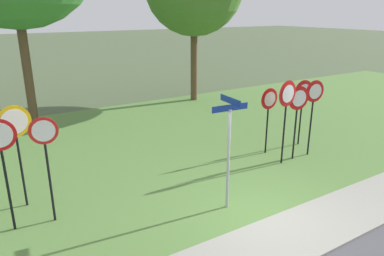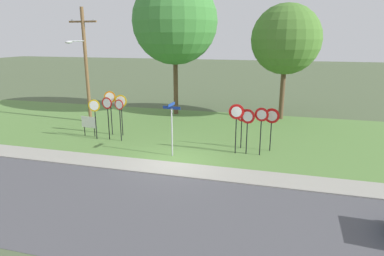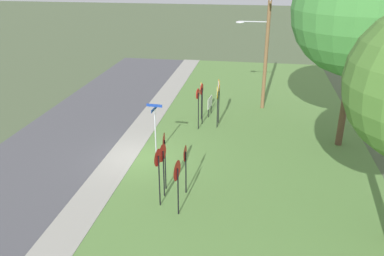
{
  "view_description": "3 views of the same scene",
  "coord_description": "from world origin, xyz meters",
  "px_view_note": "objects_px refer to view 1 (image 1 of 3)",
  "views": [
    {
      "loc": [
        -5.4,
        -5.38,
        4.74
      ],
      "look_at": [
        0.15,
        3.58,
        1.27
      ],
      "focal_mm": 33.71,
      "sensor_mm": 36.0,
      "label": 1
    },
    {
      "loc": [
        4.95,
        -14.78,
        6.05
      ],
      "look_at": [
        0.06,
        2.94,
        1.05
      ],
      "focal_mm": 31.2,
      "sensor_mm": 36.0,
      "label": 2
    },
    {
      "loc": [
        17.27,
        5.82,
        9.33
      ],
      "look_at": [
        -1.11,
        2.72,
        1.42
      ],
      "focal_mm": 36.66,
      "sensor_mm": 36.0,
      "label": 3
    }
  ],
  "objects_px": {
    "yield_sign_near_right": "(303,97)",
    "yield_sign_far_left": "(269,106)",
    "yield_sign_center": "(287,102)",
    "street_name_post": "(229,144)",
    "stop_sign_far_center": "(16,134)",
    "stop_sign_far_right": "(2,152)",
    "yield_sign_near_left": "(298,105)",
    "stop_sign_far_left": "(46,149)",
    "yield_sign_far_right": "(314,100)"
  },
  "relations": [
    {
      "from": "stop_sign_far_center",
      "to": "stop_sign_far_left",
      "type": "bearing_deg",
      "value": -73.8
    },
    {
      "from": "yield_sign_near_right",
      "to": "yield_sign_far_left",
      "type": "xyz_separation_m",
      "value": [
        -1.6,
        0.02,
        -0.09
      ]
    },
    {
      "from": "yield_sign_near_left",
      "to": "yield_sign_far_left",
      "type": "xyz_separation_m",
      "value": [
        -0.4,
        0.87,
        -0.15
      ]
    },
    {
      "from": "stop_sign_far_left",
      "to": "stop_sign_far_center",
      "type": "relative_size",
      "value": 0.97
    },
    {
      "from": "stop_sign_far_right",
      "to": "yield_sign_near_right",
      "type": "xyz_separation_m",
      "value": [
        9.56,
        0.42,
        -0.11
      ]
    },
    {
      "from": "yield_sign_far_left",
      "to": "yield_sign_center",
      "type": "height_order",
      "value": "yield_sign_center"
    },
    {
      "from": "yield_sign_near_left",
      "to": "yield_sign_center",
      "type": "bearing_deg",
      "value": -164.06
    },
    {
      "from": "stop_sign_far_center",
      "to": "yield_sign_far_left",
      "type": "xyz_separation_m",
      "value": [
        7.56,
        -0.54,
        -0.23
      ]
    },
    {
      "from": "stop_sign_far_center",
      "to": "street_name_post",
      "type": "xyz_separation_m",
      "value": [
        4.24,
        -2.7,
        -0.23
      ]
    },
    {
      "from": "stop_sign_far_left",
      "to": "street_name_post",
      "type": "bearing_deg",
      "value": -12.66
    },
    {
      "from": "yield_sign_near_left",
      "to": "yield_sign_far_left",
      "type": "distance_m",
      "value": 0.97
    },
    {
      "from": "yield_sign_far_right",
      "to": "yield_sign_center",
      "type": "xyz_separation_m",
      "value": [
        -1.29,
        -0.06,
        0.11
      ]
    },
    {
      "from": "stop_sign_far_right",
      "to": "yield_sign_center",
      "type": "relative_size",
      "value": 0.96
    },
    {
      "from": "street_name_post",
      "to": "yield_sign_far_right",
      "type": "bearing_deg",
      "value": 20.36
    },
    {
      "from": "yield_sign_center",
      "to": "stop_sign_far_right",
      "type": "bearing_deg",
      "value": 169.54
    },
    {
      "from": "stop_sign_far_left",
      "to": "stop_sign_far_center",
      "type": "distance_m",
      "value": 1.18
    },
    {
      "from": "stop_sign_far_center",
      "to": "stop_sign_far_right",
      "type": "xyz_separation_m",
      "value": [
        -0.4,
        -0.98,
        -0.03
      ]
    },
    {
      "from": "street_name_post",
      "to": "yield_sign_near_left",
      "type": "bearing_deg",
      "value": 23.38
    },
    {
      "from": "stop_sign_far_right",
      "to": "yield_sign_center",
      "type": "xyz_separation_m",
      "value": [
        7.78,
        -0.5,
        0.15
      ]
    },
    {
      "from": "yield_sign_near_left",
      "to": "yield_sign_far_right",
      "type": "xyz_separation_m",
      "value": [
        0.71,
        -0.01,
        0.09
      ]
    },
    {
      "from": "stop_sign_far_right",
      "to": "yield_sign_near_left",
      "type": "relative_size",
      "value": 1.06
    },
    {
      "from": "stop_sign_far_right",
      "to": "street_name_post",
      "type": "height_order",
      "value": "street_name_post"
    },
    {
      "from": "yield_sign_center",
      "to": "yield_sign_near_right",
      "type": "bearing_deg",
      "value": 20.69
    },
    {
      "from": "stop_sign_far_left",
      "to": "yield_sign_far_right",
      "type": "distance_m",
      "value": 8.23
    },
    {
      "from": "yield_sign_center",
      "to": "street_name_post",
      "type": "height_order",
      "value": "street_name_post"
    },
    {
      "from": "stop_sign_far_center",
      "to": "yield_sign_near_right",
      "type": "relative_size",
      "value": 1.1
    },
    {
      "from": "stop_sign_far_center",
      "to": "street_name_post",
      "type": "bearing_deg",
      "value": -38.91
    },
    {
      "from": "street_name_post",
      "to": "yield_sign_center",
      "type": "bearing_deg",
      "value": 25.52
    },
    {
      "from": "stop_sign_far_center",
      "to": "street_name_post",
      "type": "relative_size",
      "value": 0.93
    },
    {
      "from": "yield_sign_near_left",
      "to": "street_name_post",
      "type": "bearing_deg",
      "value": -151.53
    },
    {
      "from": "yield_sign_near_left",
      "to": "stop_sign_far_right",
      "type": "bearing_deg",
      "value": -173.59
    },
    {
      "from": "yield_sign_near_right",
      "to": "yield_sign_far_right",
      "type": "relative_size",
      "value": 0.93
    },
    {
      "from": "yield_sign_far_right",
      "to": "stop_sign_far_center",
      "type": "bearing_deg",
      "value": 179.46
    },
    {
      "from": "yield_sign_near_right",
      "to": "yield_sign_near_left",
      "type": "bearing_deg",
      "value": -136.71
    },
    {
      "from": "yield_sign_near_right",
      "to": "yield_sign_center",
      "type": "xyz_separation_m",
      "value": [
        -1.77,
        -0.92,
        0.25
      ]
    },
    {
      "from": "stop_sign_far_left",
      "to": "yield_sign_near_right",
      "type": "distance_m",
      "value": 8.72
    },
    {
      "from": "yield_sign_near_right",
      "to": "stop_sign_far_right",
      "type": "bearing_deg",
      "value": -169.72
    },
    {
      "from": "yield_sign_far_left",
      "to": "stop_sign_far_left",
      "type": "bearing_deg",
      "value": -175.43
    },
    {
      "from": "yield_sign_center",
      "to": "yield_sign_far_right",
      "type": "bearing_deg",
      "value": -4.32
    },
    {
      "from": "yield_sign_near_right",
      "to": "yield_sign_far_left",
      "type": "distance_m",
      "value": 1.6
    },
    {
      "from": "yield_sign_far_right",
      "to": "yield_sign_center",
      "type": "distance_m",
      "value": 1.29
    },
    {
      "from": "stop_sign_far_center",
      "to": "yield_sign_near_right",
      "type": "bearing_deg",
      "value": -9.95
    },
    {
      "from": "stop_sign_far_center",
      "to": "yield_sign_near_right",
      "type": "height_order",
      "value": "stop_sign_far_center"
    },
    {
      "from": "yield_sign_near_left",
      "to": "street_name_post",
      "type": "distance_m",
      "value": 3.93
    },
    {
      "from": "yield_sign_near_right",
      "to": "yield_sign_far_left",
      "type": "bearing_deg",
      "value": -172.89
    },
    {
      "from": "yield_sign_far_left",
      "to": "stop_sign_far_center",
      "type": "bearing_deg",
      "value": 176.14
    },
    {
      "from": "stop_sign_far_center",
      "to": "yield_sign_near_right",
      "type": "distance_m",
      "value": 9.18
    },
    {
      "from": "stop_sign_far_left",
      "to": "yield_sign_near_right",
      "type": "height_order",
      "value": "stop_sign_far_left"
    },
    {
      "from": "yield_sign_near_left",
      "to": "street_name_post",
      "type": "xyz_separation_m",
      "value": [
        -3.72,
        -1.28,
        -0.14
      ]
    },
    {
      "from": "stop_sign_far_left",
      "to": "yield_sign_near_left",
      "type": "relative_size",
      "value": 1.04
    }
  ]
}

